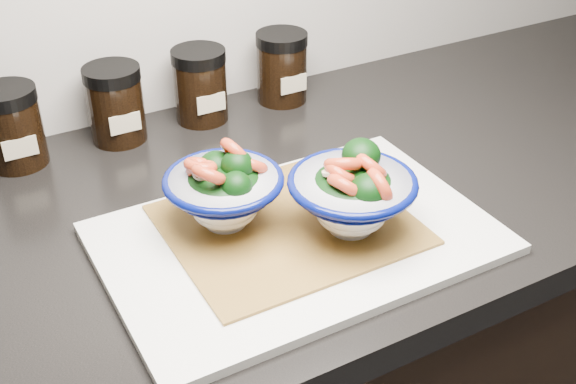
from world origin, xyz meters
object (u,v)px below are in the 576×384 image
bowl_right (353,194)px  spice_jar_e (282,67)px  spice_jar_d (200,85)px  spice_jar_b (12,127)px  cutting_board (297,238)px  spice_jar_c (116,104)px  bowl_left (224,191)px

bowl_right → spice_jar_e: bearing=73.4°
bowl_right → spice_jar_d: bowl_right is taller
spice_jar_b → cutting_board: bearing=-54.6°
spice_jar_b → spice_jar_e: (0.42, 0.00, 0.00)m
spice_jar_b → spice_jar_e: same height
spice_jar_c → spice_jar_d: same height
bowl_right → spice_jar_c: 0.41m
spice_jar_d → spice_jar_e: bearing=0.0°
spice_jar_b → spice_jar_c: 0.14m
bowl_left → spice_jar_d: bowl_left is taller
spice_jar_e → spice_jar_b: bearing=180.0°
bowl_right → bowl_left: bearing=146.7°
spice_jar_c → bowl_right: bearing=-66.5°
bowl_right → spice_jar_e: (0.11, 0.37, -0.01)m
bowl_left → spice_jar_e: bearing=51.1°
bowl_left → bowl_right: 0.15m
cutting_board → spice_jar_d: bearing=85.2°
bowl_left → spice_jar_c: 0.29m
cutting_board → spice_jar_b: (-0.25, 0.35, 0.05)m
spice_jar_d → bowl_left: bearing=-108.0°
spice_jar_d → spice_jar_b: bearing=180.0°
bowl_left → spice_jar_e: (0.24, 0.29, -0.00)m
bowl_right → spice_jar_b: size_ratio=1.33×
spice_jar_b → bowl_left: bearing=-58.0°
cutting_board → spice_jar_c: size_ratio=3.98×
spice_jar_b → spice_jar_e: size_ratio=1.00×
cutting_board → bowl_right: 0.09m
spice_jar_b → spice_jar_d: same height
bowl_left → bowl_right: size_ratio=0.94×
spice_jar_d → spice_jar_c: bearing=180.0°
cutting_board → spice_jar_e: size_ratio=3.98×
spice_jar_e → spice_jar_d: bearing=180.0°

